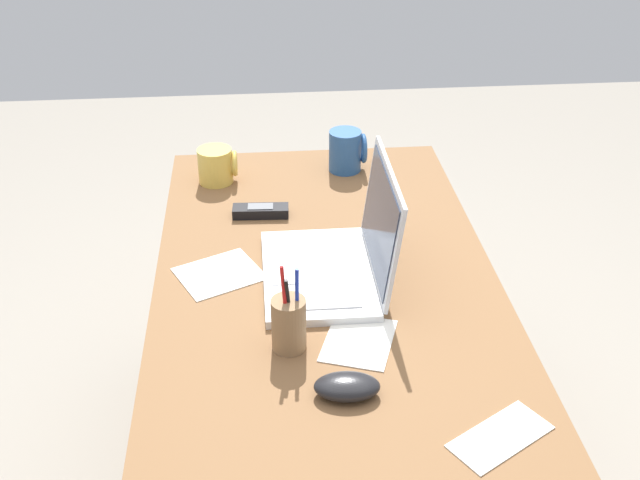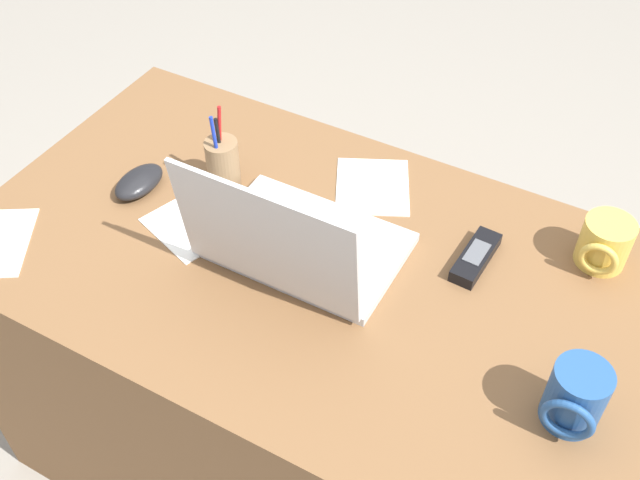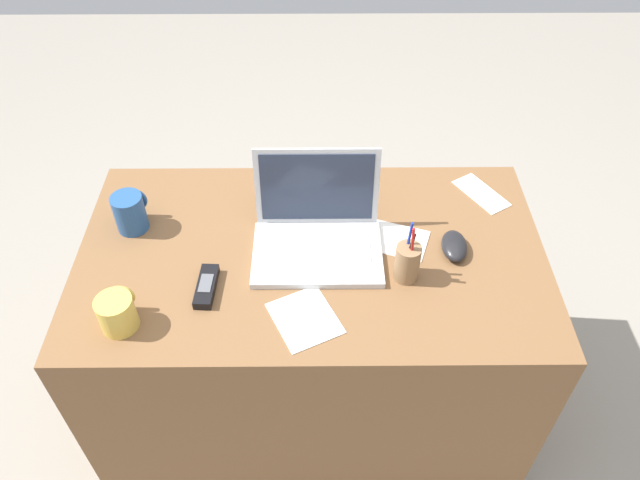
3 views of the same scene
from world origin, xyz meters
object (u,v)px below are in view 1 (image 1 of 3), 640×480
object	(u,v)px
computer_mouse	(347,387)
coffee_mug_white	(347,151)
coffee_mug_tall	(217,166)
pen_holder	(289,323)
cordless_phone	(261,211)
laptop	(339,256)

from	to	relation	value
computer_mouse	coffee_mug_white	xyz separation A→B (m)	(-0.87, 0.10, 0.04)
coffee_mug_tall	pen_holder	bearing A→B (deg)	11.98
computer_mouse	coffee_mug_tall	xyz separation A→B (m)	(-0.83, -0.24, 0.03)
cordless_phone	pen_holder	size ratio (longest dim) A/B	0.75
computer_mouse	pen_holder	world-z (taller)	pen_holder
computer_mouse	laptop	bearing A→B (deg)	-179.87
coffee_mug_white	pen_holder	xyz separation A→B (m)	(0.73, -0.19, -0.00)
coffee_mug_white	cordless_phone	distance (m)	0.33
coffee_mug_white	cordless_phone	size ratio (longest dim) A/B	0.81
laptop	cordless_phone	xyz separation A→B (m)	(-0.28, -0.16, -0.04)
laptop	coffee_mug_white	bearing A→B (deg)	171.47
coffee_mug_white	computer_mouse	bearing A→B (deg)	-6.62
cordless_phone	computer_mouse	bearing A→B (deg)	11.56
cordless_phone	coffee_mug_tall	bearing A→B (deg)	-150.83
coffee_mug_tall	pen_holder	distance (m)	0.71
coffee_mug_white	cordless_phone	xyz separation A→B (m)	(0.23, -0.23, -0.04)
cordless_phone	coffee_mug_white	bearing A→B (deg)	134.80
pen_holder	coffee_mug_white	bearing A→B (deg)	165.37
laptop	coffee_mug_white	xyz separation A→B (m)	(-0.51, 0.08, 0.00)
laptop	computer_mouse	bearing A→B (deg)	-3.93
computer_mouse	coffee_mug_tall	world-z (taller)	coffee_mug_tall
laptop	pen_holder	xyz separation A→B (m)	(0.22, -0.12, 0.00)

